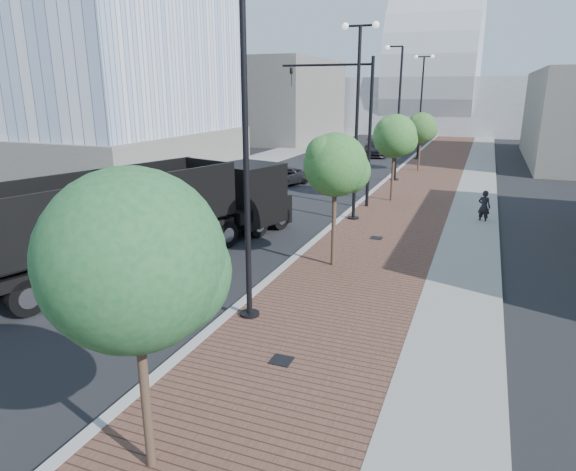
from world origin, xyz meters
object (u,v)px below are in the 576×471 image
(dump_truck, at_px, (194,212))
(white_sedan, at_px, (113,258))
(dark_car_mid, at_px, (281,177))
(pedestrian, at_px, (484,207))

(dump_truck, height_order, white_sedan, dump_truck)
(dark_car_mid, bearing_deg, dump_truck, -59.78)
(dump_truck, bearing_deg, pedestrian, 53.57)
(dump_truck, distance_m, white_sedan, 4.45)
(dump_truck, relative_size, white_sedan, 2.74)
(dump_truck, height_order, pedestrian, dump_truck)
(dump_truck, distance_m, dark_car_mid, 14.39)
(dark_car_mid, bearing_deg, pedestrian, -1.12)
(dark_car_mid, height_order, pedestrian, pedestrian)
(dump_truck, xyz_separation_m, white_sedan, (-0.53, -4.37, -0.68))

